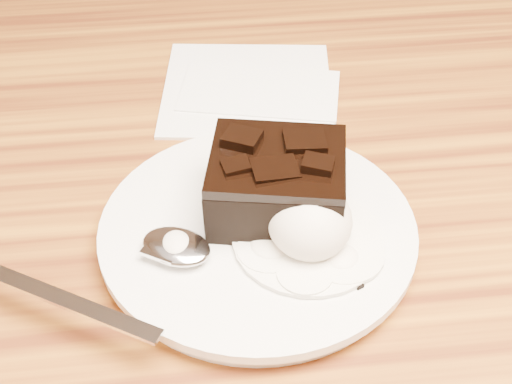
{
  "coord_description": "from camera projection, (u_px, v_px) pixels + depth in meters",
  "views": [
    {
      "loc": [
        -0.12,
        -0.36,
        1.12
      ],
      "look_at": [
        -0.07,
        0.0,
        0.79
      ],
      "focal_mm": 50.7,
      "sensor_mm": 36.0,
      "label": 1
    }
  ],
  "objects": [
    {
      "name": "plate",
      "position": [
        258.0,
        234.0,
        0.51
      ],
      "size": [
        0.22,
        0.22,
        0.02
      ],
      "primitive_type": "cylinder",
      "color": "white",
      "rests_on": "dining_table"
    },
    {
      "name": "brownie",
      "position": [
        277.0,
        187.0,
        0.5
      ],
      "size": [
        0.11,
        0.1,
        0.04
      ],
      "primitive_type": "cube",
      "rotation": [
        0.0,
        0.0,
        -0.21
      ],
      "color": "black",
      "rests_on": "plate"
    },
    {
      "name": "ice_cream_scoop",
      "position": [
        310.0,
        221.0,
        0.48
      ],
      "size": [
        0.06,
        0.06,
        0.05
      ],
      "primitive_type": "ellipsoid",
      "color": "white",
      "rests_on": "plate"
    },
    {
      "name": "melt_puddle",
      "position": [
        308.0,
        240.0,
        0.49
      ],
      "size": [
        0.1,
        0.1,
        0.0
      ],
      "primitive_type": "cylinder",
      "color": "white",
      "rests_on": "plate"
    },
    {
      "name": "spoon",
      "position": [
        177.0,
        248.0,
        0.48
      ],
      "size": [
        0.18,
        0.13,
        0.01
      ],
      "primitive_type": null,
      "rotation": [
        0.0,
        0.0,
        1.02
      ],
      "color": "silver",
      "rests_on": "plate"
    },
    {
      "name": "napkin",
      "position": [
        247.0,
        87.0,
        0.66
      ],
      "size": [
        0.17,
        0.17,
        0.01
      ],
      "primitive_type": "cube",
      "rotation": [
        0.0,
        0.0,
        -0.13
      ],
      "color": "white",
      "rests_on": "dining_table"
    },
    {
      "name": "crumb_a",
      "position": [
        354.0,
        277.0,
        0.46
      ],
      "size": [
        0.01,
        0.01,
        0.0
      ],
      "primitive_type": "cube",
      "rotation": [
        0.0,
        0.0,
        1.49
      ],
      "color": "black",
      "rests_on": "plate"
    },
    {
      "name": "crumb_b",
      "position": [
        359.0,
        285.0,
        0.46
      ],
      "size": [
        0.01,
        0.01,
        0.0
      ],
      "primitive_type": "cube",
      "rotation": [
        0.0,
        0.0,
        0.42
      ],
      "color": "black",
      "rests_on": "plate"
    },
    {
      "name": "crumb_c",
      "position": [
        276.0,
        209.0,
        0.51
      ],
      "size": [
        0.01,
        0.01,
        0.0
      ],
      "primitive_type": "cube",
      "rotation": [
        0.0,
        0.0,
        0.23
      ],
      "color": "black",
      "rests_on": "plate"
    }
  ]
}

